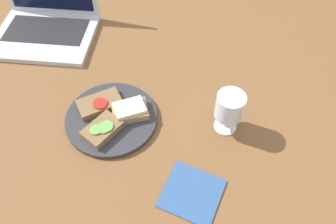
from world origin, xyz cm
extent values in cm
cube|color=brown|center=(0.00, 0.00, 1.50)|extent=(140.00, 140.00, 3.00)
cylinder|color=#333338|center=(-7.61, -5.60, 3.71)|extent=(25.16, 25.16, 1.43)
cube|color=#A88456|center=(-2.58, -4.00, 5.49)|extent=(11.23, 9.54, 2.12)
cube|color=#F4EAB7|center=(-2.58, -4.00, 7.05)|extent=(9.81, 8.72, 0.99)
cube|color=brown|center=(-11.52, -2.04, 5.33)|extent=(13.64, 12.02, 1.81)
cylinder|color=red|center=(-11.04, -2.95, 6.50)|extent=(3.97, 3.97, 0.52)
cube|color=brown|center=(-8.74, -10.76, 5.52)|extent=(10.95, 11.87, 2.18)
cylinder|color=#6BB74C|center=(-9.99, -11.94, 6.86)|extent=(3.10, 3.10, 0.50)
cylinder|color=#6BB74C|center=(-8.19, -11.15, 6.82)|extent=(3.48, 3.48, 0.42)
cylinder|color=#6BB74C|center=(-7.49, -10.60, 6.84)|extent=(3.54, 3.54, 0.46)
cylinder|color=white|center=(23.53, -4.70, 3.20)|extent=(6.14, 6.14, 0.40)
cylinder|color=white|center=(23.53, -4.70, 5.91)|extent=(0.82, 0.82, 5.03)
cylinder|color=white|center=(23.53, -4.70, 11.93)|extent=(7.33, 7.33, 7.01)
cylinder|color=white|center=(23.53, -4.70, 10.94)|extent=(6.74, 6.74, 5.02)
cube|color=silver|center=(-37.39, 26.00, 3.86)|extent=(32.94, 25.35, 1.73)
cube|color=#232326|center=(-37.39, 28.28, 4.81)|extent=(27.01, 13.94, 0.16)
cube|color=#33598C|center=(15.67, -25.01, 3.20)|extent=(16.59, 16.38, 0.40)
camera|label=1|loc=(13.36, -57.48, 75.93)|focal=35.00mm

